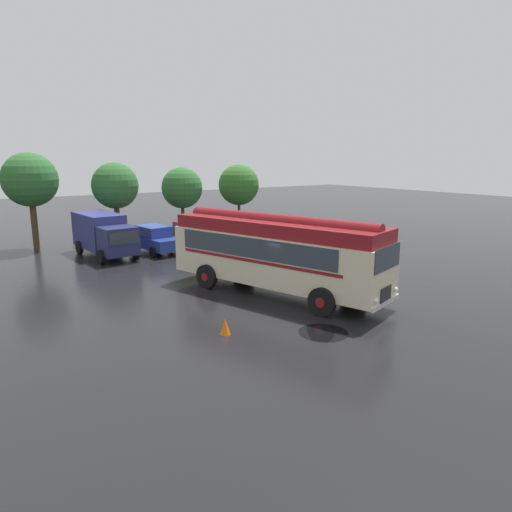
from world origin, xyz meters
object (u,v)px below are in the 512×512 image
traffic_cone (225,327)px  vintage_bus (276,251)px  car_mid_left (191,235)px  box_van (104,233)px  car_near_left (155,239)px

traffic_cone → vintage_bus: bearing=34.0°
car_mid_left → box_van: (-5.44, 0.78, 0.52)m
car_mid_left → box_van: bearing=171.9°
vintage_bus → box_van: vintage_bus is taller
car_mid_left → traffic_cone: size_ratio=7.66×
vintage_bus → box_van: (-3.82, 12.24, -0.53)m
traffic_cone → car_mid_left: bearing=67.7°
car_mid_left → traffic_cone: bearing=-112.3°
car_mid_left → traffic_cone: 15.51m
box_van → traffic_cone: bearing=-91.7°
car_near_left → car_mid_left: size_ratio=1.04×
vintage_bus → box_van: bearing=107.3°
vintage_bus → traffic_cone: 5.39m
vintage_bus → car_near_left: (-0.91, 11.41, -1.05)m
car_near_left → traffic_cone: (-3.34, -14.29, -0.57)m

